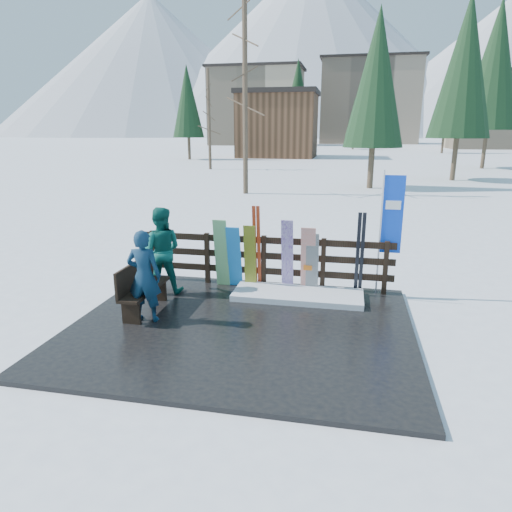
% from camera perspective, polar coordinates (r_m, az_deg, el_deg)
% --- Properties ---
extents(ground, '(700.00, 700.00, 0.00)m').
position_cam_1_polar(ground, '(8.26, -1.89, -9.17)').
color(ground, white).
rests_on(ground, ground).
extents(deck, '(6.00, 5.00, 0.08)m').
position_cam_1_polar(deck, '(8.25, -1.89, -8.91)').
color(deck, black).
rests_on(deck, ground).
extents(fence, '(5.60, 0.10, 1.15)m').
position_cam_1_polar(fence, '(10.04, 0.97, -0.19)').
color(fence, black).
rests_on(fence, deck).
extents(snow_patch, '(2.67, 1.00, 0.12)m').
position_cam_1_polar(snow_patch, '(9.54, 5.24, -4.87)').
color(snow_patch, white).
rests_on(snow_patch, deck).
extents(bench, '(0.40, 1.50, 0.97)m').
position_cam_1_polar(bench, '(8.95, -14.19, -3.60)').
color(bench, black).
rests_on(bench, deck).
extents(snowboard_0, '(0.30, 0.33, 1.39)m').
position_cam_1_polar(snowboard_0, '(9.95, -2.72, -0.13)').
color(snowboard_0, '#2284DA').
rests_on(snowboard_0, deck).
extents(snowboard_1, '(0.30, 0.28, 1.53)m').
position_cam_1_polar(snowboard_1, '(10.00, -4.35, 0.34)').
color(snowboard_1, silver).
rests_on(snowboard_1, deck).
extents(snowboard_2, '(0.26, 0.19, 1.42)m').
position_cam_1_polar(snowboard_2, '(9.87, -0.75, -0.15)').
color(snowboard_2, yellow).
rests_on(snowboard_2, deck).
extents(snowboard_3, '(0.25, 0.32, 1.59)m').
position_cam_1_polar(snowboard_3, '(9.71, 3.93, 0.06)').
color(snowboard_3, silver).
rests_on(snowboard_3, deck).
extents(snowboard_4, '(0.26, 0.20, 1.31)m').
position_cam_1_polar(snowboard_4, '(9.70, 7.03, -0.90)').
color(snowboard_4, black).
rests_on(snowboard_4, deck).
extents(snowboard_5, '(0.30, 0.25, 1.44)m').
position_cam_1_polar(snowboard_5, '(9.69, 6.52, -0.51)').
color(snowboard_5, silver).
rests_on(snowboard_5, deck).
extents(ski_pair_a, '(0.17, 0.26, 1.84)m').
position_cam_1_polar(ski_pair_a, '(9.85, 0.10, 1.09)').
color(ski_pair_a, '#B33316').
rests_on(ski_pair_a, deck).
extents(ski_pair_b, '(0.17, 0.27, 1.78)m').
position_cam_1_polar(ski_pair_b, '(9.68, 12.85, 0.26)').
color(ski_pair_b, black).
rests_on(ski_pair_b, deck).
extents(rental_flag, '(0.45, 0.04, 2.60)m').
position_cam_1_polar(rental_flag, '(9.75, 16.35, 4.44)').
color(rental_flag, silver).
rests_on(rental_flag, deck).
extents(person_front, '(0.64, 0.45, 1.69)m').
position_cam_1_polar(person_front, '(8.40, -13.81, -2.45)').
color(person_front, navy).
rests_on(person_front, deck).
extents(person_back, '(1.02, 0.87, 1.84)m').
position_cam_1_polar(person_back, '(9.81, -11.80, 0.69)').
color(person_back, '#0D574B').
rests_on(person_back, deck).
extents(resort_buildings, '(73.00, 87.60, 22.60)m').
position_cam_1_polar(resort_buildings, '(122.88, 11.76, 18.03)').
color(resort_buildings, tan).
rests_on(resort_buildings, ground).
extents(trees, '(42.05, 68.76, 14.10)m').
position_cam_1_polar(trees, '(55.94, 15.07, 17.49)').
color(trees, '#382B1E').
rests_on(trees, ground).
extents(mountains, '(520.00, 260.00, 120.00)m').
position_cam_1_polar(mountains, '(339.18, 10.17, 23.07)').
color(mountains, white).
rests_on(mountains, ground).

